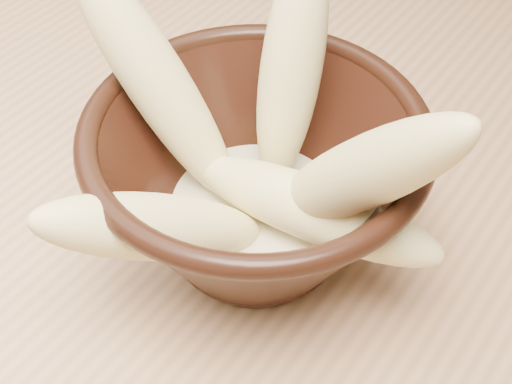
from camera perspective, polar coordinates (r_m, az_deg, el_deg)
bowl at (r=0.46m, az=0.00°, el=0.86°), size 0.22×0.22×0.12m
milk_puddle at (r=0.48m, az=0.00°, el=-1.54°), size 0.12×0.12×0.02m
banana_upright at (r=0.46m, az=2.84°, el=9.90°), size 0.06×0.10×0.17m
banana_left at (r=0.46m, az=-8.07°, el=8.95°), size 0.15×0.05×0.18m
banana_right at (r=0.40m, az=8.17°, el=1.32°), size 0.15×0.07×0.18m
banana_across at (r=0.44m, az=4.51°, el=-1.35°), size 0.18×0.05×0.05m
banana_front at (r=0.42m, az=-8.04°, el=-2.78°), size 0.11×0.15×0.11m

